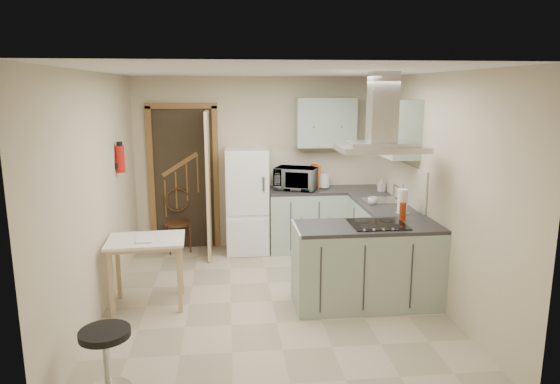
{
  "coord_description": "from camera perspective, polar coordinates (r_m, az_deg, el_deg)",
  "views": [
    {
      "loc": [
        -0.46,
        -5.19,
        2.33
      ],
      "look_at": [
        0.14,
        0.45,
        1.15
      ],
      "focal_mm": 32.0,
      "sensor_mm": 36.0,
      "label": 1
    }
  ],
  "objects": [
    {
      "name": "hob",
      "position": [
        5.45,
        11.13,
        -3.63
      ],
      "size": [
        0.58,
        0.5,
        0.01
      ],
      "primitive_type": "cube",
      "color": "black",
      "rests_on": "peninsula"
    },
    {
      "name": "stool",
      "position": [
        4.29,
        -19.19,
        -17.75
      ],
      "size": [
        0.48,
        0.48,
        0.52
      ],
      "primitive_type": "cylinder",
      "rotation": [
        0.0,
        0.0,
        -0.26
      ],
      "color": "black",
      "rests_on": "floor"
    },
    {
      "name": "book",
      "position": [
        5.47,
        -16.16,
        -4.87
      ],
      "size": [
        0.19,
        0.25,
        0.1
      ],
      "primitive_type": "imported",
      "rotation": [
        0.0,
        0.0,
        0.08
      ],
      "color": "#A34236",
      "rests_on": "drop_leaf_table"
    },
    {
      "name": "left_wall",
      "position": [
        5.47,
        -20.09,
        -0.36
      ],
      "size": [
        0.0,
        4.2,
        4.2
      ],
      "primitive_type": "plane",
      "rotation": [
        1.57,
        0.0,
        1.57
      ],
      "color": "#C3B597",
      "rests_on": "floor"
    },
    {
      "name": "red_bottle",
      "position": [
        5.66,
        13.83,
        -2.18
      ],
      "size": [
        0.09,
        0.09,
        0.2
      ],
      "primitive_type": "cylinder",
      "rotation": [
        0.0,
        0.0,
        -0.41
      ],
      "color": "#A8300E",
      "rests_on": "peninsula"
    },
    {
      "name": "extractor_hood",
      "position": [
        5.29,
        11.47,
        4.9
      ],
      "size": [
        0.9,
        0.55,
        0.1
      ],
      "primitive_type": "cube",
      "color": "silver",
      "rests_on": "ceiling"
    },
    {
      "name": "splashback",
      "position": [
        7.51,
        4.94,
        2.66
      ],
      "size": [
        1.68,
        0.02,
        0.5
      ],
      "primitive_type": "cube",
      "color": "beige",
      "rests_on": "counter_back"
    },
    {
      "name": "back_wall",
      "position": [
        7.39,
        -2.41,
        3.33
      ],
      "size": [
        3.6,
        0.0,
        3.6
      ],
      "primitive_type": "plane",
      "rotation": [
        1.57,
        0.0,
        0.0
      ],
      "color": "#C3B597",
      "rests_on": "floor"
    },
    {
      "name": "wall_cabinet_back",
      "position": [
        7.27,
        5.2,
        7.91
      ],
      "size": [
        0.85,
        0.35,
        0.7
      ],
      "primitive_type": "cube",
      "color": "#9EB2A0",
      "rests_on": "back_wall"
    },
    {
      "name": "counter_back",
      "position": [
        7.33,
        2.96,
        -3.14
      ],
      "size": [
        1.08,
        0.6,
        0.9
      ],
      "primitive_type": "cube",
      "color": "#9EB2A0",
      "rests_on": "floor"
    },
    {
      "name": "soap_bottle",
      "position": [
        7.2,
        11.52,
        0.81
      ],
      "size": [
        0.1,
        0.1,
        0.19
      ],
      "primitive_type": "imported",
      "rotation": [
        0.0,
        0.0,
        0.19
      ],
      "color": "#B0B3BD",
      "rests_on": "counter_right"
    },
    {
      "name": "bentwood_chair",
      "position": [
        7.38,
        -11.62,
        -3.55
      ],
      "size": [
        0.45,
        0.45,
        0.83
      ],
      "primitive_type": "cube",
      "rotation": [
        0.0,
        0.0,
        0.28
      ],
      "color": "#4F2E1A",
      "rests_on": "floor"
    },
    {
      "name": "paper_towel",
      "position": [
        5.96,
        13.83,
        -1.01
      ],
      "size": [
        0.14,
        0.14,
        0.3
      ],
      "primitive_type": "cylinder",
      "rotation": [
        0.0,
        0.0,
        -0.26
      ],
      "color": "white",
      "rests_on": "counter_right"
    },
    {
      "name": "cereal_box",
      "position": [
        7.35,
        4.09,
        1.82
      ],
      "size": [
        0.11,
        0.23,
        0.33
      ],
      "primitive_type": "cube",
      "rotation": [
        0.0,
        0.0,
        0.1
      ],
      "color": "#D55419",
      "rests_on": "counter_back"
    },
    {
      "name": "right_wall",
      "position": [
        5.77,
        17.16,
        0.42
      ],
      "size": [
        0.0,
        4.2,
        4.2
      ],
      "primitive_type": "plane",
      "rotation": [
        1.57,
        0.0,
        -1.57
      ],
      "color": "#C3B597",
      "rests_on": "floor"
    },
    {
      "name": "kettle",
      "position": [
        7.28,
        5.07,
        1.28
      ],
      "size": [
        0.19,
        0.19,
        0.23
      ],
      "primitive_type": "cylinder",
      "rotation": [
        0.0,
        0.0,
        -0.26
      ],
      "color": "white",
      "rests_on": "counter_back"
    },
    {
      "name": "cup",
      "position": [
        6.36,
        10.54,
        -1.01
      ],
      "size": [
        0.15,
        0.15,
        0.09
      ],
      "primitive_type": "imported",
      "rotation": [
        0.0,
        0.0,
        0.35
      ],
      "color": "white",
      "rests_on": "counter_right"
    },
    {
      "name": "sink",
      "position": [
        6.6,
        11.38,
        -0.95
      ],
      "size": [
        0.45,
        0.4,
        0.01
      ],
      "primitive_type": "cube",
      "color": "silver",
      "rests_on": "counter_right"
    },
    {
      "name": "ceiling",
      "position": [
        5.22,
        -1.0,
        13.62
      ],
      "size": [
        4.2,
        4.2,
        0.0
      ],
      "primitive_type": "plane",
      "rotation": [
        3.14,
        0.0,
        0.0
      ],
      "color": "silver",
      "rests_on": "back_wall"
    },
    {
      "name": "wall_cabinet_right",
      "position": [
        6.41,
        13.06,
        7.15
      ],
      "size": [
        0.35,
        0.9,
        0.7
      ],
      "primitive_type": "cube",
      "color": "#9EB2A0",
      "rests_on": "right_wall"
    },
    {
      "name": "drop_leaf_table",
      "position": [
        5.65,
        -14.88,
        -8.86
      ],
      "size": [
        0.84,
        0.65,
        0.76
      ],
      "primitive_type": "cube",
      "rotation": [
        0.0,
        0.0,
        0.06
      ],
      "color": "tan",
      "rests_on": "floor"
    },
    {
      "name": "fire_extinguisher",
      "position": [
        6.28,
        -17.78,
        3.59
      ],
      "size": [
        0.1,
        0.1,
        0.32
      ],
      "primitive_type": "cylinder",
      "color": "#B2140F",
      "rests_on": "left_wall"
    },
    {
      "name": "doorway",
      "position": [
        7.4,
        -10.91,
        1.58
      ],
      "size": [
        1.1,
        0.12,
        2.1
      ],
      "primitive_type": "cube",
      "color": "brown",
      "rests_on": "floor"
    },
    {
      "name": "fridge",
      "position": [
        7.17,
        -3.82,
        -1.0
      ],
      "size": [
        0.6,
        0.6,
        1.5
      ],
      "primitive_type": "cube",
      "color": "white",
      "rests_on": "floor"
    },
    {
      "name": "microwave",
      "position": [
        7.18,
        1.87,
        1.56
      ],
      "size": [
        0.69,
        0.59,
        0.32
      ],
      "primitive_type": "imported",
      "rotation": [
        0.0,
        0.0,
        -0.42
      ],
      "color": "black",
      "rests_on": "counter_back"
    },
    {
      "name": "counter_right",
      "position": [
        6.88,
        10.79,
        -4.33
      ],
      "size": [
        0.6,
        1.95,
        0.9
      ],
      "primitive_type": "cube",
      "color": "#9EB2A0",
      "rests_on": "floor"
    },
    {
      "name": "peninsula",
      "position": [
        5.56,
        9.94,
        -8.22
      ],
      "size": [
        1.55,
        0.65,
        0.9
      ],
      "primitive_type": "cube",
      "color": "#9EB2A0",
      "rests_on": "floor"
    },
    {
      "name": "floor",
      "position": [
        5.71,
        -0.91,
        -12.34
      ],
      "size": [
        4.2,
        4.2,
        0.0
      ],
      "primitive_type": "plane",
      "color": "#B3A38B",
      "rests_on": "ground"
    }
  ]
}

